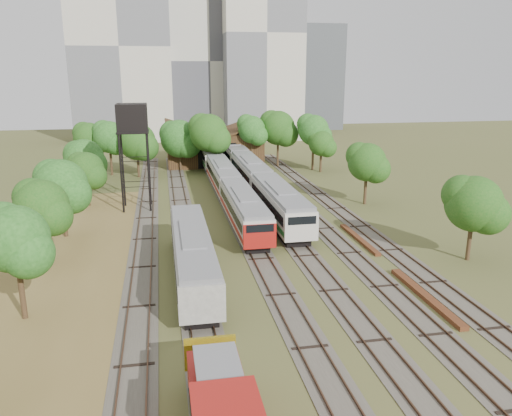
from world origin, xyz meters
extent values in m
plane|color=#475123|center=(0.00, 0.00, 0.00)|extent=(240.00, 240.00, 0.00)
cube|color=brown|center=(-18.00, 8.00, 0.02)|extent=(14.00, 60.00, 0.04)
cube|color=#4C473D|center=(-12.00, 25.00, 0.03)|extent=(2.60, 80.00, 0.06)
cube|color=#472D1E|center=(-12.72, 25.00, 0.12)|extent=(0.08, 80.00, 0.14)
cube|color=#472D1E|center=(-11.28, 25.00, 0.12)|extent=(0.08, 80.00, 0.14)
cube|color=#4C473D|center=(-8.00, 25.00, 0.03)|extent=(2.60, 80.00, 0.06)
cube|color=#472D1E|center=(-8.72, 25.00, 0.12)|extent=(0.08, 80.00, 0.14)
cube|color=#472D1E|center=(-7.28, 25.00, 0.12)|extent=(0.08, 80.00, 0.14)
cube|color=#4C473D|center=(-2.00, 25.00, 0.03)|extent=(2.60, 80.00, 0.06)
cube|color=#472D1E|center=(-2.72, 25.00, 0.12)|extent=(0.08, 80.00, 0.14)
cube|color=#472D1E|center=(-1.28, 25.00, 0.12)|extent=(0.08, 80.00, 0.14)
cube|color=#4C473D|center=(2.00, 25.00, 0.03)|extent=(2.60, 80.00, 0.06)
cube|color=#472D1E|center=(1.28, 25.00, 0.12)|extent=(0.08, 80.00, 0.14)
cube|color=#472D1E|center=(2.72, 25.00, 0.12)|extent=(0.08, 80.00, 0.14)
cube|color=#4C473D|center=(6.00, 25.00, 0.03)|extent=(2.60, 80.00, 0.06)
cube|color=#472D1E|center=(5.28, 25.00, 0.12)|extent=(0.08, 80.00, 0.14)
cube|color=#472D1E|center=(6.72, 25.00, 0.12)|extent=(0.08, 80.00, 0.14)
cube|color=#4C473D|center=(10.00, 25.00, 0.03)|extent=(2.60, 80.00, 0.06)
cube|color=#472D1E|center=(9.28, 25.00, 0.12)|extent=(0.08, 80.00, 0.14)
cube|color=#472D1E|center=(10.72, 25.00, 0.12)|extent=(0.08, 80.00, 0.14)
cube|color=black|center=(-2.00, 19.54, 0.39)|extent=(2.17, 15.64, 0.79)
cube|color=beige|center=(-2.00, 19.54, 2.02)|extent=(2.86, 17.00, 2.46)
cube|color=black|center=(-2.00, 19.54, 2.31)|extent=(2.92, 15.64, 0.84)
cube|color=slate|center=(-2.00, 19.54, 3.43)|extent=(2.63, 16.66, 0.35)
cube|color=maroon|center=(-2.00, 19.54, 1.33)|extent=(2.92, 16.66, 0.44)
cube|color=maroon|center=(-2.00, 11.09, 1.90)|extent=(2.90, 0.25, 2.22)
cube|color=black|center=(-2.00, 37.04, 0.39)|extent=(2.17, 15.64, 0.79)
cube|color=beige|center=(-2.00, 37.04, 2.02)|extent=(2.86, 17.00, 2.46)
cube|color=black|center=(-2.00, 37.04, 2.31)|extent=(2.92, 15.64, 0.84)
cube|color=slate|center=(-2.00, 37.04, 3.43)|extent=(2.63, 16.66, 0.35)
cube|color=maroon|center=(-2.00, 37.04, 1.33)|extent=(2.92, 16.66, 0.44)
cube|color=black|center=(2.00, 20.50, 0.42)|extent=(2.33, 15.64, 0.85)
cube|color=beige|center=(2.00, 20.50, 2.17)|extent=(3.08, 17.00, 2.65)
cube|color=black|center=(2.00, 20.50, 2.49)|extent=(3.14, 15.64, 0.90)
cube|color=slate|center=(2.00, 20.50, 3.69)|extent=(2.83, 16.66, 0.38)
cube|color=#196626|center=(2.00, 20.50, 1.43)|extent=(3.14, 16.66, 0.48)
cube|color=beige|center=(2.00, 12.05, 2.04)|extent=(3.12, 0.25, 2.39)
cube|color=black|center=(2.00, 38.00, 0.42)|extent=(2.33, 15.64, 0.85)
cube|color=beige|center=(2.00, 38.00, 2.17)|extent=(3.08, 17.00, 2.65)
cube|color=black|center=(2.00, 38.00, 2.49)|extent=(3.14, 15.64, 0.90)
cube|color=slate|center=(2.00, 38.00, 3.69)|extent=(2.83, 16.66, 0.38)
cube|color=#196626|center=(2.00, 38.00, 1.43)|extent=(3.14, 16.66, 0.48)
cube|color=black|center=(2.00, 55.50, 0.42)|extent=(2.33, 15.64, 0.85)
cube|color=beige|center=(2.00, 55.50, 2.17)|extent=(3.08, 17.00, 2.65)
cube|color=black|center=(2.00, 55.50, 2.49)|extent=(3.14, 15.64, 0.90)
cube|color=slate|center=(2.00, 55.50, 3.69)|extent=(2.83, 16.66, 0.38)
cube|color=#196626|center=(2.00, 55.50, 1.43)|extent=(3.14, 16.66, 0.48)
cube|color=black|center=(-2.00, 55.54, 0.39)|extent=(2.14, 14.72, 0.78)
cube|color=beige|center=(-2.00, 55.54, 2.00)|extent=(2.82, 16.00, 2.43)
cube|color=black|center=(-2.00, 55.54, 2.29)|extent=(2.88, 14.72, 0.83)
cube|color=slate|center=(-2.00, 55.54, 3.39)|extent=(2.60, 15.68, 0.35)
cube|color=#196626|center=(-2.00, 55.54, 1.31)|extent=(2.88, 15.68, 0.44)
cube|color=beige|center=(-2.00, 47.59, 1.87)|extent=(2.86, 0.25, 2.19)
cube|color=maroon|center=(-8.00, -9.20, 1.63)|extent=(2.47, 4.40, 1.48)
cube|color=black|center=(-8.00, -12.60, 2.86)|extent=(2.71, 2.62, 0.89)
cube|color=gold|center=(-8.00, -6.05, 1.58)|extent=(2.67, 0.20, 1.78)
cube|color=slate|center=(-8.00, -10.00, 3.26)|extent=(1.97, 3.60, 0.20)
cube|color=black|center=(-8.00, 7.52, 0.40)|extent=(2.18, 16.56, 0.79)
cube|color=gray|center=(-8.00, 7.52, 2.03)|extent=(2.87, 18.00, 2.47)
cube|color=black|center=(-8.00, 7.52, 2.32)|extent=(2.93, 16.56, 0.84)
cube|color=slate|center=(-8.00, 7.52, 3.44)|extent=(2.64, 17.64, 0.36)
cylinder|color=black|center=(-14.57, 27.91, 4.47)|extent=(0.22, 0.22, 8.95)
cylinder|color=black|center=(-11.55, 27.91, 4.47)|extent=(0.22, 0.22, 8.95)
cylinder|color=black|center=(-14.57, 30.93, 4.47)|extent=(0.22, 0.22, 8.95)
cylinder|color=black|center=(-11.55, 30.93, 4.47)|extent=(0.22, 0.22, 8.95)
cube|color=black|center=(-13.06, 29.42, 9.05)|extent=(3.52, 3.52, 0.20)
cube|color=black|center=(-13.06, 29.42, 10.66)|extent=(3.36, 3.36, 3.02)
cube|color=brown|center=(8.00, 0.77, 0.16)|extent=(0.64, 9.60, 0.32)
cube|color=brown|center=(8.20, 13.65, 0.14)|extent=(0.55, 8.86, 0.29)
cube|color=#352013|center=(-1.00, 58.00, 2.75)|extent=(16.00, 11.00, 5.50)
cube|color=#352013|center=(-5.00, 58.00, 6.10)|extent=(8.45, 11.55, 2.96)
cube|color=#352013|center=(3.00, 58.00, 6.10)|extent=(8.45, 11.55, 2.96)
cube|color=black|center=(-1.00, 52.55, 2.20)|extent=(6.40, 0.15, 4.12)
cylinder|color=#382616|center=(-19.27, 2.91, 2.15)|extent=(0.36, 0.36, 4.31)
sphere|color=#195215|center=(-19.27, 2.91, 5.48)|extent=(4.29, 4.29, 4.29)
cylinder|color=#382616|center=(-19.85, 13.00, 1.95)|extent=(0.36, 0.36, 3.91)
sphere|color=#195215|center=(-19.85, 13.00, 4.97)|extent=(4.41, 4.41, 4.41)
cylinder|color=#382616|center=(-19.55, 20.06, 2.02)|extent=(0.36, 0.36, 4.03)
sphere|color=#195215|center=(-19.55, 20.06, 5.13)|extent=(5.01, 5.01, 5.01)
cylinder|color=#382616|center=(-18.88, 31.78, 1.72)|extent=(0.36, 0.36, 3.44)
sphere|color=#195215|center=(-18.88, 31.78, 4.38)|extent=(4.27, 4.27, 4.27)
cylinder|color=#382616|center=(-20.31, 40.79, 1.66)|extent=(0.36, 0.36, 3.31)
sphere|color=#195215|center=(-20.31, 40.79, 4.22)|extent=(5.38, 5.38, 5.38)
cylinder|color=#382616|center=(-21.04, 52.47, 2.21)|extent=(0.36, 0.36, 4.41)
sphere|color=#195215|center=(-21.04, 52.47, 5.62)|extent=(4.83, 4.83, 4.83)
cylinder|color=#382616|center=(-17.79, 50.45, 2.33)|extent=(0.36, 0.36, 4.67)
sphere|color=#195215|center=(-17.79, 50.45, 5.94)|extent=(4.89, 4.89, 4.89)
cylinder|color=#382616|center=(-13.60, 48.13, 2.16)|extent=(0.36, 0.36, 4.32)
sphere|color=#195215|center=(-13.60, 48.13, 5.50)|extent=(5.64, 5.64, 5.64)
cylinder|color=#382616|center=(-7.09, 52.23, 2.05)|extent=(0.36, 0.36, 4.09)
sphere|color=#195215|center=(-7.09, 52.23, 5.21)|extent=(6.06, 6.06, 6.06)
cylinder|color=#382616|center=(-2.75, 48.07, 2.56)|extent=(0.36, 0.36, 5.12)
sphere|color=#195215|center=(-2.75, 48.07, 6.52)|extent=(5.84, 5.84, 5.84)
cylinder|color=#382616|center=(4.79, 52.46, 2.52)|extent=(0.36, 0.36, 5.04)
sphere|color=#195215|center=(4.79, 52.46, 6.41)|extent=(4.55, 4.55, 4.55)
cylinder|color=#382616|center=(9.36, 52.93, 2.56)|extent=(0.36, 0.36, 5.12)
sphere|color=#195215|center=(9.36, 52.93, 6.52)|extent=(5.71, 5.71, 5.71)
cylinder|color=#382616|center=(14.34, 48.97, 2.54)|extent=(0.36, 0.36, 5.09)
sphere|color=#195215|center=(14.34, 48.97, 6.48)|extent=(4.97, 4.97, 4.97)
cylinder|color=#382616|center=(15.40, 7.10, 1.95)|extent=(0.36, 0.36, 3.91)
sphere|color=#195215|center=(15.40, 7.10, 4.97)|extent=(4.71, 4.71, 4.71)
cylinder|color=#382616|center=(14.09, 26.45, 2.03)|extent=(0.36, 0.36, 4.06)
sphere|color=#195215|center=(14.09, 26.45, 5.17)|extent=(4.60, 4.60, 4.60)
cylinder|color=#382616|center=(15.05, 46.92, 1.82)|extent=(0.36, 0.36, 3.64)
sphere|color=#195215|center=(15.05, 46.92, 4.63)|extent=(4.06, 4.06, 4.06)
cube|color=beige|center=(-18.00, 95.00, 21.00)|extent=(22.00, 16.00, 42.00)
cube|color=#B9B6A8|center=(2.00, 100.00, 18.00)|extent=(20.00, 18.00, 36.00)
cube|color=beige|center=(14.00, 92.00, 24.00)|extent=(18.00, 16.00, 48.00)
cube|color=#45494D|center=(34.00, 110.00, 14.00)|extent=(12.00, 12.00, 28.00)
camera|label=1|loc=(-9.93, -28.96, 15.58)|focal=35.00mm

